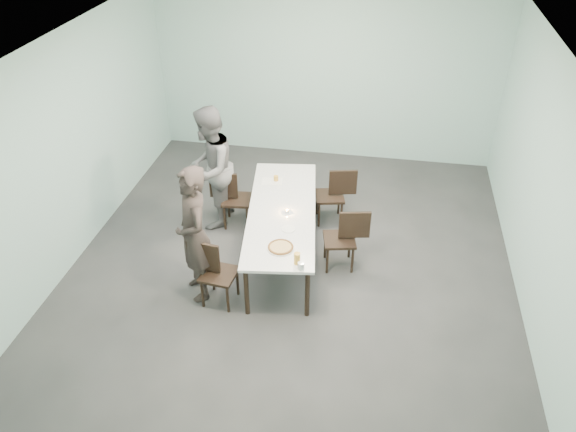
% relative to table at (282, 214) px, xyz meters
% --- Properties ---
extents(ground, '(7.00, 7.00, 0.00)m').
position_rel_table_xyz_m(ground, '(0.17, -0.30, -0.69)').
color(ground, '#333335').
rests_on(ground, ground).
extents(room_shell, '(6.02, 7.02, 3.01)m').
position_rel_table_xyz_m(room_shell, '(0.17, -0.30, 1.33)').
color(room_shell, '#A5CFCA').
rests_on(room_shell, ground).
extents(table, '(1.24, 2.70, 0.75)m').
position_rel_table_xyz_m(table, '(0.00, 0.00, 0.00)').
color(table, white).
rests_on(table, ground).
extents(chair_near_left, '(0.63, 0.46, 0.87)m').
position_rel_table_xyz_m(chair_near_left, '(-0.67, -1.08, -0.19)').
color(chair_near_left, black).
rests_on(chair_near_left, ground).
extents(chair_far_left, '(0.63, 0.46, 0.87)m').
position_rel_table_xyz_m(chair_far_left, '(-0.89, 0.63, -0.19)').
color(chair_far_left, black).
rests_on(chair_far_left, ground).
extents(chair_near_right, '(0.64, 0.50, 0.87)m').
position_rel_table_xyz_m(chair_near_right, '(0.89, -0.08, -0.19)').
color(chair_near_right, black).
rests_on(chair_near_right, ground).
extents(chair_far_right, '(0.65, 0.50, 0.87)m').
position_rel_table_xyz_m(chair_far_right, '(0.63, 1.00, -0.19)').
color(chair_far_right, black).
rests_on(chair_far_right, ground).
extents(diner_near, '(0.73, 0.80, 1.83)m').
position_rel_table_xyz_m(diner_near, '(-0.91, -0.97, 0.22)').
color(diner_near, black).
rests_on(diner_near, ground).
extents(diner_far, '(0.73, 0.93, 1.87)m').
position_rel_table_xyz_m(diner_far, '(-1.19, 0.63, 0.24)').
color(diner_far, slate).
rests_on(diner_far, ground).
extents(pizza, '(0.34, 0.34, 0.04)m').
position_rel_table_xyz_m(pizza, '(0.14, -0.84, 0.08)').
color(pizza, white).
rests_on(pizza, table).
extents(side_plate, '(0.18, 0.18, 0.01)m').
position_rel_table_xyz_m(side_plate, '(0.17, -0.43, 0.06)').
color(side_plate, white).
rests_on(side_plate, table).
extents(beer_glass, '(0.08, 0.08, 0.15)m').
position_rel_table_xyz_m(beer_glass, '(0.39, -1.10, 0.13)').
color(beer_glass, gold).
rests_on(beer_glass, table).
extents(water_tumbler, '(0.08, 0.08, 0.09)m').
position_rel_table_xyz_m(water_tumbler, '(0.45, -1.19, 0.10)').
color(water_tumbler, silver).
rests_on(water_tumbler, table).
extents(tealight, '(0.06, 0.06, 0.05)m').
position_rel_table_xyz_m(tealight, '(0.08, -0.05, 0.08)').
color(tealight, silver).
rests_on(tealight, table).
extents(amber_tumbler, '(0.07, 0.07, 0.08)m').
position_rel_table_xyz_m(amber_tumbler, '(-0.23, 0.76, 0.10)').
color(amber_tumbler, gold).
rests_on(amber_tumbler, table).
extents(menu, '(0.33, 0.26, 0.01)m').
position_rel_table_xyz_m(menu, '(-0.28, 0.72, 0.06)').
color(menu, silver).
rests_on(menu, table).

